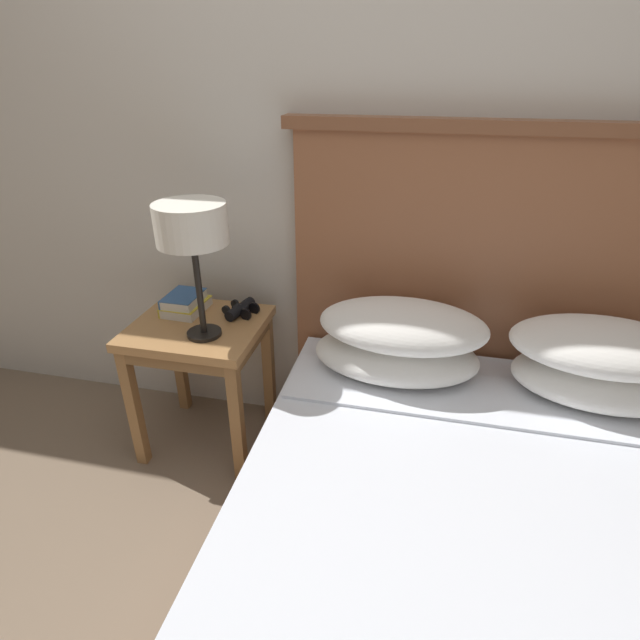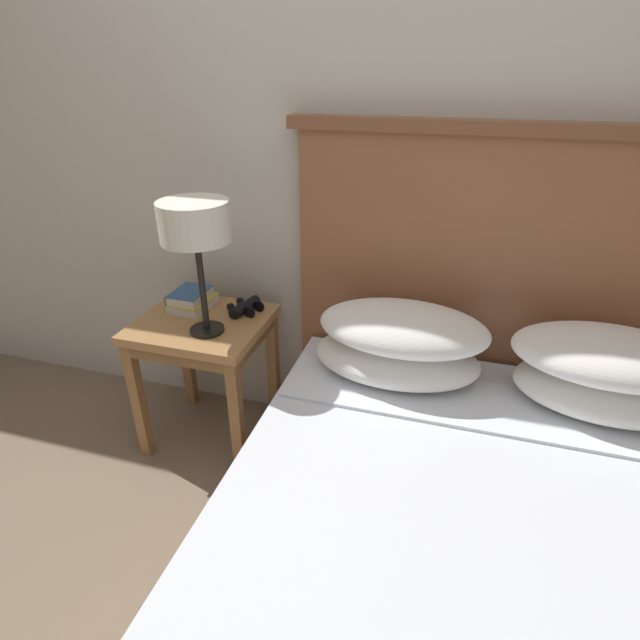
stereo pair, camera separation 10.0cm
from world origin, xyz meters
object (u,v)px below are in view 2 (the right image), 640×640
object	(u,v)px
nightstand	(204,340)
bed	(486,559)
table_lamp	(195,226)
book_stacked_on_top	(190,295)
binoculars_pair	(245,307)
book_on_nightstand	(192,303)

from	to	relation	value
nightstand	bed	bearing A→B (deg)	-26.76
table_lamp	book_stacked_on_top	size ratio (longest dim) A/B	2.90
bed	book_stacked_on_top	bearing A→B (deg)	151.78
book_stacked_on_top	nightstand	bearing A→B (deg)	-42.62
book_stacked_on_top	binoculars_pair	distance (m)	0.24
book_stacked_on_top	table_lamp	bearing A→B (deg)	-45.42
nightstand	bed	xyz separation A→B (m)	(1.14, -0.57, -0.19)
table_lamp	book_on_nightstand	bearing A→B (deg)	133.00
bed	binoculars_pair	size ratio (longest dim) A/B	11.69
book_on_nightstand	binoculars_pair	world-z (taller)	binoculars_pair
nightstand	book_on_nightstand	world-z (taller)	book_on_nightstand
book_on_nightstand	binoculars_pair	size ratio (longest dim) A/B	1.18
bed	table_lamp	size ratio (longest dim) A/B	3.84
nightstand	table_lamp	xyz separation A→B (m)	(0.07, -0.08, 0.51)
bed	binoculars_pair	bearing A→B (deg)	145.25
nightstand	binoculars_pair	xyz separation A→B (m)	(0.14, 0.12, 0.11)
nightstand	bed	size ratio (longest dim) A/B	0.30
bed	nightstand	bearing A→B (deg)	153.24
book_on_nightstand	bed	bearing A→B (deg)	-28.49
nightstand	book_stacked_on_top	world-z (taller)	book_stacked_on_top
binoculars_pair	nightstand	bearing A→B (deg)	-139.77
book_on_nightstand	book_stacked_on_top	bearing A→B (deg)	-126.57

